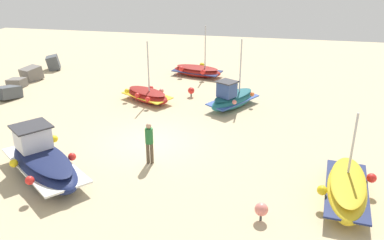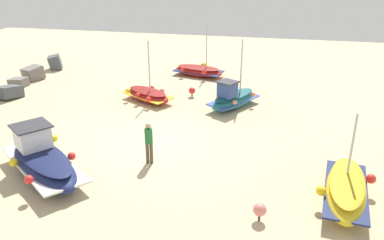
% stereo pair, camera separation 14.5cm
% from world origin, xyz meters
% --- Properties ---
extents(ground_plane, '(52.83, 52.83, 0.00)m').
position_xyz_m(ground_plane, '(0.00, 0.00, 0.00)').
color(ground_plane, '#C6B289').
extents(fishing_boat_0, '(3.66, 2.83, 3.78)m').
position_xyz_m(fishing_boat_0, '(5.28, -3.08, 0.54)').
color(fishing_boat_0, '#1E6670').
rests_on(fishing_boat_0, ground_plane).
extents(fishing_boat_1, '(4.16, 2.10, 3.07)m').
position_xyz_m(fishing_boat_1, '(-2.98, -7.98, 0.46)').
color(fishing_boat_1, gold).
rests_on(fishing_boat_1, ground_plane).
extents(fishing_boat_2, '(2.27, 3.77, 3.58)m').
position_xyz_m(fishing_boat_2, '(11.06, 0.10, 0.38)').
color(fishing_boat_2, maroon).
rests_on(fishing_boat_2, ground_plane).
extents(fishing_boat_3, '(2.67, 3.38, 3.57)m').
position_xyz_m(fishing_boat_3, '(5.25, 1.88, 0.38)').
color(fishing_boat_3, maroon).
rests_on(fishing_boat_3, ground_plane).
extents(fishing_boat_4, '(4.24, 4.80, 1.86)m').
position_xyz_m(fishing_boat_4, '(-3.64, 3.09, 0.61)').
color(fishing_boat_4, navy).
rests_on(fishing_boat_4, ground_plane).
extents(person_walking, '(0.32, 0.32, 1.76)m').
position_xyz_m(person_walking, '(-1.84, -0.57, 1.02)').
color(person_walking, brown).
rests_on(person_walking, ground_plane).
extents(mooring_buoy_0, '(0.44, 0.44, 0.63)m').
position_xyz_m(mooring_buoy_0, '(-4.74, -5.19, 0.41)').
color(mooring_buoy_0, '#3F3F42').
rests_on(mooring_buoy_0, ground_plane).
extents(mooring_buoy_1, '(0.40, 0.40, 0.58)m').
position_xyz_m(mooring_buoy_1, '(6.60, -0.44, 0.38)').
color(mooring_buoy_1, '#3F3F42').
rests_on(mooring_buoy_1, ground_plane).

